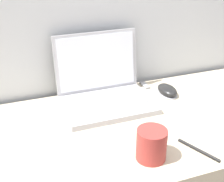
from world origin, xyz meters
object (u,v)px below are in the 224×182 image
at_px(computer_mouse, 167,91).
at_px(usb_stick, 145,85).
at_px(drink_cup, 151,144).
at_px(laptop, 104,88).
at_px(pen, 198,150).

xyz_separation_m(computer_mouse, usb_stick, (-0.05, 0.09, -0.01)).
distance_m(drink_cup, usb_stick, 0.45).
xyz_separation_m(laptop, pen, (0.16, -0.37, -0.05)).
distance_m(computer_mouse, usb_stick, 0.10).
bearing_deg(drink_cup, usb_stick, 66.59).
height_order(computer_mouse, pen, computer_mouse).
bearing_deg(pen, laptop, 113.14).
relative_size(drink_cup, pen, 0.71).
bearing_deg(pen, usb_stick, 84.85).
bearing_deg(computer_mouse, usb_stick, 118.87).
height_order(drink_cup, usb_stick, drink_cup).
bearing_deg(pen, computer_mouse, 75.33).
relative_size(computer_mouse, pen, 0.84).
distance_m(laptop, computer_mouse, 0.25).
bearing_deg(usb_stick, laptop, -161.61).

